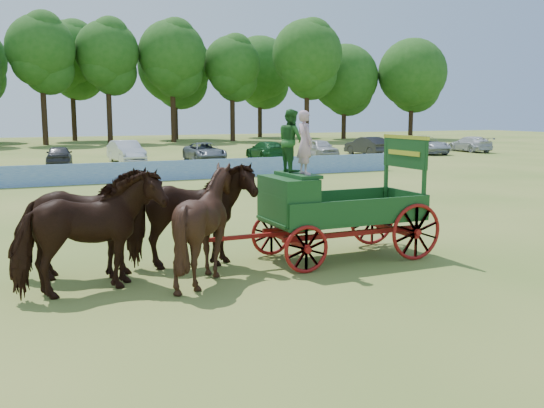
{
  "coord_description": "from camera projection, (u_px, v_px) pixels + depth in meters",
  "views": [
    {
      "loc": [
        -9.81,
        -13.16,
        3.58
      ],
      "look_at": [
        -3.66,
        0.49,
        1.3
      ],
      "focal_mm": 40.0,
      "sensor_mm": 36.0,
      "label": 1
    }
  ],
  "objects": [
    {
      "name": "horse_wheel_left",
      "position": [
        206.0,
        224.0,
        12.84
      ],
      "size": [
        2.48,
        2.27,
        2.45
      ],
      "primitive_type": "imported",
      "rotation": [
        0.0,
        0.0,
        1.71
      ],
      "color": "black",
      "rests_on": "ground"
    },
    {
      "name": "horse_lead_left",
      "position": [
        89.0,
        233.0,
        11.87
      ],
      "size": [
        3.11,
        1.89,
        2.45
      ],
      "primitive_type": "imported",
      "rotation": [
        0.0,
        0.0,
        1.78
      ],
      "color": "black",
      "rests_on": "ground"
    },
    {
      "name": "sponsor_banner",
      "position": [
        182.0,
        170.0,
        32.12
      ],
      "size": [
        26.0,
        0.08,
        1.05
      ],
      "primitive_type": "cube",
      "color": "blue",
      "rests_on": "ground"
    },
    {
      "name": "ground",
      "position": [
        403.0,
        246.0,
        16.38
      ],
      "size": [
        160.0,
        160.0,
        0.0
      ],
      "primitive_type": "plane",
      "color": "#999145",
      "rests_on": "ground"
    },
    {
      "name": "parked_cars",
      "position": [
        162.0,
        152.0,
        43.38
      ],
      "size": [
        57.48,
        7.55,
        1.58
      ],
      "color": "silver",
      "rests_on": "ground"
    },
    {
      "name": "horse_wheel_right",
      "position": [
        191.0,
        216.0,
        13.84
      ],
      "size": [
        3.06,
        1.73,
        2.45
      ],
      "primitive_type": "imported",
      "rotation": [
        0.0,
        0.0,
        1.43
      ],
      "color": "black",
      "rests_on": "ground"
    },
    {
      "name": "horse_lead_right",
      "position": [
        82.0,
        224.0,
        12.86
      ],
      "size": [
        3.13,
        1.96,
        2.45
      ],
      "primitive_type": "imported",
      "rotation": [
        0.0,
        0.0,
        1.34
      ],
      "color": "black",
      "rests_on": "ground"
    },
    {
      "name": "treeline",
      "position": [
        70.0,
        61.0,
        68.39
      ],
      "size": [
        92.46,
        22.89,
        14.65
      ],
      "color": "#382314",
      "rests_on": "ground"
    },
    {
      "name": "farm_dray",
      "position": [
        317.0,
        196.0,
        14.52
      ],
      "size": [
        6.0,
        2.0,
        3.65
      ],
      "color": "maroon",
      "rests_on": "ground"
    }
  ]
}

